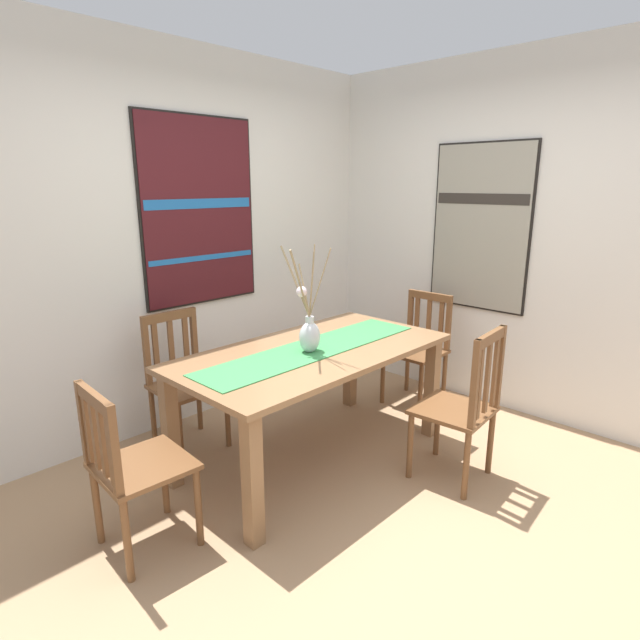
% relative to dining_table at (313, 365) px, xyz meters
% --- Properties ---
extents(ground_plane, '(6.40, 6.40, 0.03)m').
position_rel_dining_table_xyz_m(ground_plane, '(-0.16, -0.67, -0.66)').
color(ground_plane, '#A37F5B').
extents(wall_back, '(6.40, 0.12, 2.70)m').
position_rel_dining_table_xyz_m(wall_back, '(-0.16, 1.19, 0.71)').
color(wall_back, silver).
rests_on(wall_back, ground_plane).
extents(wall_side, '(0.12, 6.40, 2.70)m').
position_rel_dining_table_xyz_m(wall_side, '(1.70, -0.67, 0.71)').
color(wall_side, silver).
rests_on(wall_side, ground_plane).
extents(dining_table, '(1.78, 0.92, 0.75)m').
position_rel_dining_table_xyz_m(dining_table, '(0.00, 0.00, 0.00)').
color(dining_table, '#8E6642').
rests_on(dining_table, ground_plane).
extents(table_runner, '(1.64, 0.36, 0.01)m').
position_rel_dining_table_xyz_m(table_runner, '(-0.00, -0.00, 0.11)').
color(table_runner, '#388447').
rests_on(table_runner, dining_table).
extents(centerpiece_vase, '(0.28, 0.34, 0.68)m').
position_rel_dining_table_xyz_m(centerpiece_vase, '(-0.06, -0.03, 0.25)').
color(centerpiece_vase, silver).
rests_on(centerpiece_vase, dining_table).
extents(chair_0, '(0.44, 0.44, 0.88)m').
position_rel_dining_table_xyz_m(chair_0, '(-1.23, 0.01, -0.18)').
color(chair_0, brown).
rests_on(chair_0, ground_plane).
extents(chair_1, '(0.45, 0.45, 0.96)m').
position_rel_dining_table_xyz_m(chair_1, '(0.43, -0.82, -0.16)').
color(chair_1, brown).
rests_on(chair_1, ground_plane).
extents(chair_2, '(0.43, 0.43, 0.90)m').
position_rel_dining_table_xyz_m(chair_2, '(1.26, 0.03, -0.18)').
color(chair_2, brown).
rests_on(chair_2, ground_plane).
extents(chair_3, '(0.43, 0.43, 0.92)m').
position_rel_dining_table_xyz_m(chair_3, '(-0.47, 0.77, -0.17)').
color(chair_3, brown).
rests_on(chair_3, ground_plane).
extents(painting_on_back_wall, '(0.95, 0.05, 1.34)m').
position_rel_dining_table_xyz_m(painting_on_back_wall, '(-0.04, 1.12, 0.91)').
color(painting_on_back_wall, black).
extents(painting_on_side_wall, '(0.05, 0.81, 1.29)m').
position_rel_dining_table_xyz_m(painting_on_side_wall, '(1.63, -0.24, 0.78)').
color(painting_on_side_wall, black).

